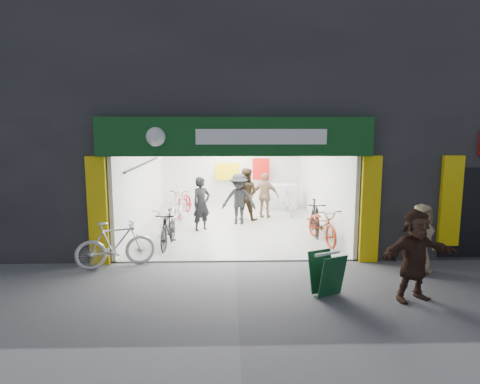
{
  "coord_description": "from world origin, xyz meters",
  "views": [
    {
      "loc": [
        -0.16,
        -10.06,
        3.32
      ],
      "look_at": [
        0.16,
        1.5,
        1.5
      ],
      "focal_mm": 32.0,
      "sensor_mm": 36.0,
      "label": 1
    }
  ],
  "objects_px": {
    "pedestrian_near": "(421,239)",
    "sandwich_board": "(327,273)",
    "bike_left_front": "(168,224)",
    "parked_bike": "(116,244)",
    "bike_right_front": "(315,218)"
  },
  "relations": [
    {
      "from": "pedestrian_near",
      "to": "sandwich_board",
      "type": "height_order",
      "value": "pedestrian_near"
    },
    {
      "from": "parked_bike",
      "to": "sandwich_board",
      "type": "bearing_deg",
      "value": -133.63
    },
    {
      "from": "bike_left_front",
      "to": "bike_right_front",
      "type": "bearing_deg",
      "value": 9.67
    },
    {
      "from": "parked_bike",
      "to": "bike_right_front",
      "type": "bearing_deg",
      "value": -83.7
    },
    {
      "from": "bike_left_front",
      "to": "bike_right_front",
      "type": "relative_size",
      "value": 1.08
    },
    {
      "from": "bike_left_front",
      "to": "parked_bike",
      "type": "height_order",
      "value": "parked_bike"
    },
    {
      "from": "bike_left_front",
      "to": "pedestrian_near",
      "type": "distance_m",
      "value": 6.66
    },
    {
      "from": "bike_right_front",
      "to": "parked_bike",
      "type": "relative_size",
      "value": 0.97
    },
    {
      "from": "bike_left_front",
      "to": "sandwich_board",
      "type": "height_order",
      "value": "bike_left_front"
    },
    {
      "from": "bike_right_front",
      "to": "parked_bike",
      "type": "bearing_deg",
      "value": -147.23
    },
    {
      "from": "parked_bike",
      "to": "sandwich_board",
      "type": "distance_m",
      "value": 4.91
    },
    {
      "from": "parked_bike",
      "to": "pedestrian_near",
      "type": "xyz_separation_m",
      "value": [
        6.93,
        -0.61,
        0.24
      ]
    },
    {
      "from": "bike_right_front",
      "to": "pedestrian_near",
      "type": "bearing_deg",
      "value": -59.34
    },
    {
      "from": "sandwich_board",
      "to": "parked_bike",
      "type": "bearing_deg",
      "value": 133.3
    },
    {
      "from": "parked_bike",
      "to": "pedestrian_near",
      "type": "distance_m",
      "value": 6.97
    }
  ]
}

